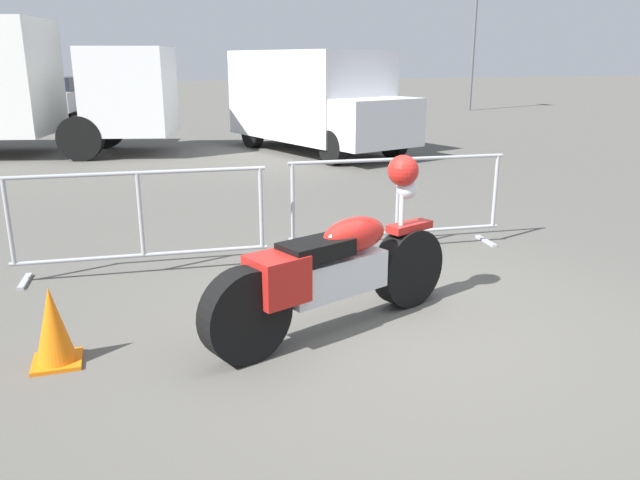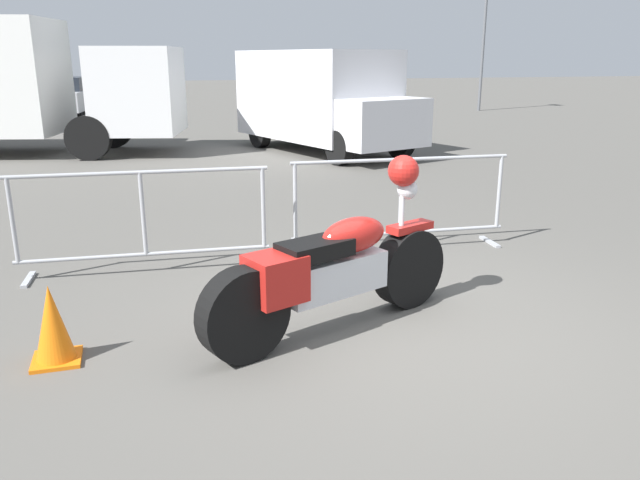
{
  "view_description": "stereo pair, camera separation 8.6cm",
  "coord_description": "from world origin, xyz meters",
  "px_view_note": "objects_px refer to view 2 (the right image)",
  "views": [
    {
      "loc": [
        -2.11,
        -4.25,
        2.14
      ],
      "look_at": [
        -0.54,
        0.59,
        0.65
      ],
      "focal_mm": 35.0,
      "sensor_mm": 36.0,
      "label": 1
    },
    {
      "loc": [
        -2.02,
        -4.28,
        2.14
      ],
      "look_at": [
        -0.54,
        0.59,
        0.65
      ],
      "focal_mm": 35.0,
      "sensor_mm": 36.0,
      "label": 2
    }
  ],
  "objects_px": {
    "parked_car_silver": "(65,96)",
    "crowd_barrier_far": "(401,202)",
    "crowd_barrier_near": "(143,220)",
    "traffic_cone": "(53,325)",
    "motorcycle": "(335,269)",
    "street_lamp": "(485,18)",
    "delivery_van": "(321,98)"
  },
  "relations": [
    {
      "from": "motorcycle",
      "to": "delivery_van",
      "type": "xyz_separation_m",
      "value": [
        2.86,
        9.74,
        0.72
      ]
    },
    {
      "from": "motorcycle",
      "to": "parked_car_silver",
      "type": "height_order",
      "value": "parked_car_silver"
    },
    {
      "from": "crowd_barrier_near",
      "to": "parked_car_silver",
      "type": "bearing_deg",
      "value": 96.6
    },
    {
      "from": "parked_car_silver",
      "to": "crowd_barrier_far",
      "type": "bearing_deg",
      "value": -157.29
    },
    {
      "from": "delivery_van",
      "to": "traffic_cone",
      "type": "bearing_deg",
      "value": -45.45
    },
    {
      "from": "traffic_cone",
      "to": "motorcycle",
      "type": "bearing_deg",
      "value": -1.44
    },
    {
      "from": "parked_car_silver",
      "to": "motorcycle",
      "type": "bearing_deg",
      "value": -162.13
    },
    {
      "from": "crowd_barrier_far",
      "to": "traffic_cone",
      "type": "distance_m",
      "value": 4.0
    },
    {
      "from": "motorcycle",
      "to": "crowd_barrier_far",
      "type": "xyz_separation_m",
      "value": [
        1.42,
        1.89,
        0.04
      ]
    },
    {
      "from": "crowd_barrier_far",
      "to": "delivery_van",
      "type": "relative_size",
      "value": 0.47
    },
    {
      "from": "street_lamp",
      "to": "motorcycle",
      "type": "bearing_deg",
      "value": -123.52
    },
    {
      "from": "crowd_barrier_far",
      "to": "delivery_van",
      "type": "distance_m",
      "value": 8.0
    },
    {
      "from": "crowd_barrier_near",
      "to": "crowd_barrier_far",
      "type": "height_order",
      "value": "same"
    },
    {
      "from": "crowd_barrier_far",
      "to": "street_lamp",
      "type": "relative_size",
      "value": 0.45
    },
    {
      "from": "motorcycle",
      "to": "crowd_barrier_far",
      "type": "distance_m",
      "value": 2.36
    },
    {
      "from": "parked_car_silver",
      "to": "street_lamp",
      "type": "height_order",
      "value": "street_lamp"
    },
    {
      "from": "motorcycle",
      "to": "traffic_cone",
      "type": "bearing_deg",
      "value": 157.22
    },
    {
      "from": "motorcycle",
      "to": "delivery_van",
      "type": "relative_size",
      "value": 0.43
    },
    {
      "from": "crowd_barrier_near",
      "to": "motorcycle",
      "type": "bearing_deg",
      "value": -53.23
    },
    {
      "from": "crowd_barrier_far",
      "to": "traffic_cone",
      "type": "bearing_deg",
      "value": -152.53
    },
    {
      "from": "motorcycle",
      "to": "traffic_cone",
      "type": "height_order",
      "value": "motorcycle"
    },
    {
      "from": "motorcycle",
      "to": "street_lamp",
      "type": "relative_size",
      "value": 0.41
    },
    {
      "from": "motorcycle",
      "to": "street_lamp",
      "type": "bearing_deg",
      "value": 35.13
    },
    {
      "from": "delivery_van",
      "to": "parked_car_silver",
      "type": "relative_size",
      "value": 1.19
    },
    {
      "from": "motorcycle",
      "to": "street_lamp",
      "type": "distance_m",
      "value": 23.29
    },
    {
      "from": "crowd_barrier_near",
      "to": "parked_car_silver",
      "type": "relative_size",
      "value": 0.57
    },
    {
      "from": "delivery_van",
      "to": "street_lamp",
      "type": "height_order",
      "value": "street_lamp"
    },
    {
      "from": "motorcycle",
      "to": "traffic_cone",
      "type": "xyz_separation_m",
      "value": [
        -2.12,
        0.05,
        -0.23
      ]
    },
    {
      "from": "street_lamp",
      "to": "crowd_barrier_near",
      "type": "bearing_deg",
      "value": -129.23
    },
    {
      "from": "delivery_van",
      "to": "parked_car_silver",
      "type": "xyz_separation_m",
      "value": [
        -6.56,
        11.85,
        -0.5
      ]
    },
    {
      "from": "crowd_barrier_far",
      "to": "parked_car_silver",
      "type": "distance_m",
      "value": 20.34
    },
    {
      "from": "crowd_barrier_near",
      "to": "parked_car_silver",
      "type": "height_order",
      "value": "parked_car_silver"
    }
  ]
}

